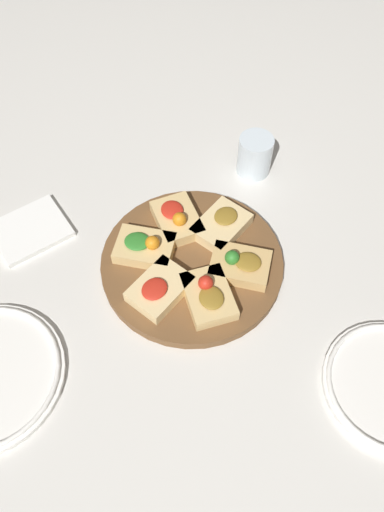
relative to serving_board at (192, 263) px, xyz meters
The scene contains 10 objects.
ground_plane 0.01m from the serving_board, ahead, with size 3.00×3.00×0.00m, color silver.
serving_board is the anchor object (origin of this frame).
focaccia_slice_0 0.09m from the serving_board, 147.41° to the right, with size 0.12×0.11×0.03m.
focaccia_slice_1 0.09m from the serving_board, 86.89° to the right, with size 0.08×0.10×0.04m.
focaccia_slice_2 0.09m from the serving_board, 30.44° to the right, with size 0.12×0.11×0.04m.
focaccia_slice_3 0.09m from the serving_board, 32.27° to the left, with size 0.12×0.11×0.03m.
focaccia_slice_4 0.09m from the serving_board, 88.27° to the left, with size 0.08×0.10×0.04m.
focaccia_slice_5 0.09m from the serving_board, 147.71° to the left, with size 0.12×0.11×0.04m.
water_glass 0.27m from the serving_board, 136.69° to the right, with size 0.07×0.07×0.08m, color silver.
napkin_stack 0.31m from the serving_board, 32.94° to the right, with size 0.13×0.11×0.01m, color white.
Camera 1 is at (0.15, 0.46, 0.75)m, focal length 35.00 mm.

